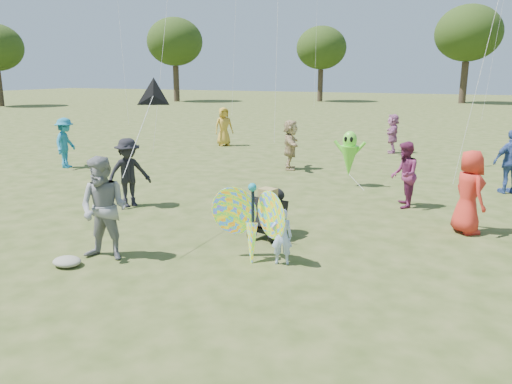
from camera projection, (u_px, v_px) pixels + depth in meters
ground at (233, 269)px, 9.10m from camera, size 160.00×160.00×0.00m
child_girl at (282, 236)px, 9.24m from camera, size 0.46×0.39×1.07m
adult_man at (104, 209)px, 9.39m from camera, size 1.08×0.90×1.99m
grey_bag at (67, 262)px, 9.23m from camera, size 0.55×0.45×0.17m
crowd_a at (469, 192)px, 10.98m from camera, size 1.00×1.09×1.86m
crowd_b at (129, 173)px, 13.16m from camera, size 1.22×1.36×1.83m
crowd_c at (511, 162)px, 14.60m from camera, size 1.19×0.96×1.89m
crowd_d at (290, 145)px, 18.26m from camera, size 1.07×1.77×1.82m
crowd_e at (404, 175)px, 13.10m from camera, size 0.81×0.96×1.75m
crowd_g at (224, 127)px, 24.13m from camera, size 1.05×1.07×1.86m
crowd_i at (66, 143)px, 18.55m from camera, size 1.04×1.36×1.86m
crowd_j at (393, 133)px, 21.99m from camera, size 0.75×1.65×1.72m
jogging_stroller at (269, 209)px, 10.81m from camera, size 0.65×1.11×1.09m
butterfly_kite at (252, 222)px, 9.40m from camera, size 1.74×0.75×1.70m
delta_kite_rig at (153, 96)px, 11.04m from camera, size 1.20×2.46×1.80m
alien_kite at (349, 156)px, 15.52m from camera, size 1.12×0.69×1.74m
tree_line at (484, 35)px, 46.05m from camera, size 91.78×33.60×10.79m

